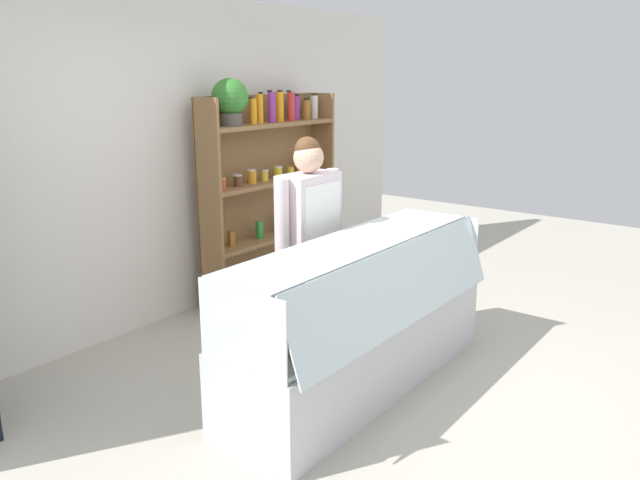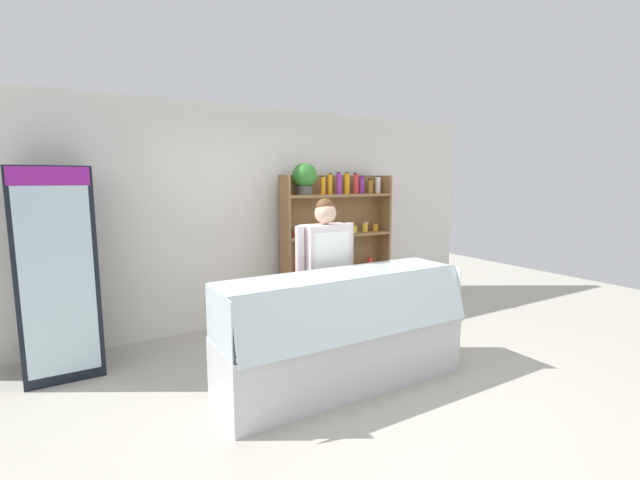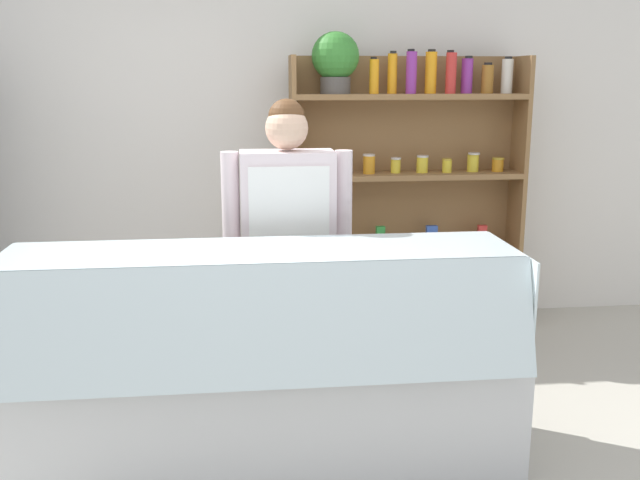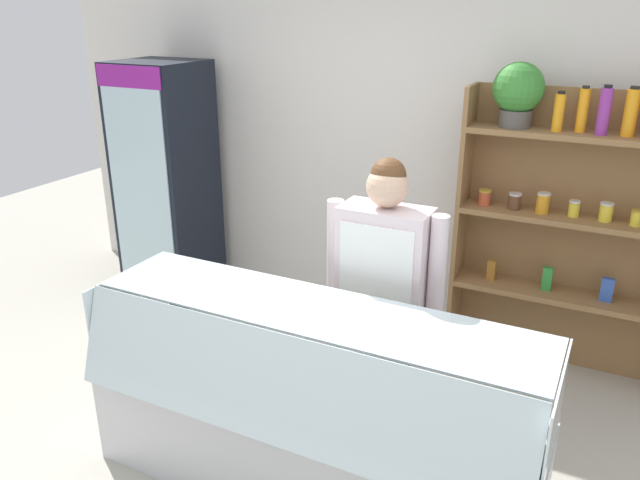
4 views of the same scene
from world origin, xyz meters
The scene contains 5 objects.
ground_plane centered at (0.00, 0.00, 0.00)m, with size 12.00×12.00×0.00m, color #B7B2A3.
back_wall centered at (0.00, 2.15, 1.35)m, with size 6.80×0.10×2.70m, color white.
shelving_unit centered at (0.88, 1.85, 1.18)m, with size 1.58×0.31×2.02m.
deli_display_case centered at (-0.08, 0.09, 0.31)m, with size 2.25×0.72×1.01m.
shop_clerk centered at (0.07, 0.65, 0.97)m, with size 0.66×0.25×1.63m.
Camera 3 is at (-0.16, -2.88, 1.74)m, focal length 40.00 mm.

